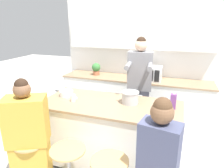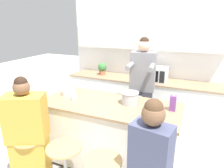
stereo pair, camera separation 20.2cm
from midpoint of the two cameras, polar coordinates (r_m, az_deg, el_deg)
The scene contains 13 objects.
ground_plane at distance 3.17m, azimuth -2.47°, elevation -21.39°, with size 16.00×16.00×0.00m, color beige.
wall_back at distance 4.22m, azimuth 6.26°, elevation 11.28°, with size 3.25×0.22×2.70m.
back_counter at distance 4.22m, azimuth 4.92°, elevation -4.14°, with size 3.02×0.60×0.88m.
kitchen_island at distance 2.90m, azimuth -2.60°, elevation -14.08°, with size 1.88×0.83×0.94m.
bar_stool_leftmost at distance 2.81m, azimuth -23.80°, elevation -19.51°, with size 0.40×0.40×0.64m.
person_cooking at distance 3.28m, azimuth 6.01°, elevation -2.28°, with size 0.44×0.60×1.77m.
person_wrapped_blanket at distance 2.63m, azimuth -24.71°, elevation -14.46°, with size 0.53×0.46×1.41m.
cooking_pot at distance 2.67m, azimuth 3.07°, elevation -3.89°, with size 0.32×0.24×0.16m.
fruit_bowl at distance 3.04m, azimuth -14.76°, elevation -2.59°, with size 0.20×0.20×0.08m.
coffee_cup_near at distance 2.81m, azimuth -13.08°, elevation -3.94°, with size 0.10×0.07×0.10m.
juice_carton at distance 2.59m, azimuth 14.97°, elevation -4.78°, with size 0.07×0.07×0.21m.
microwave at distance 3.95m, azimuth 9.00°, elevation 3.03°, with size 0.49×0.35×0.27m.
potted_plant at distance 4.31m, azimuth -5.88°, elevation 4.42°, with size 0.18×0.18×0.26m.
Camera 1 is at (0.82, -2.33, 1.98)m, focal length 32.00 mm.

